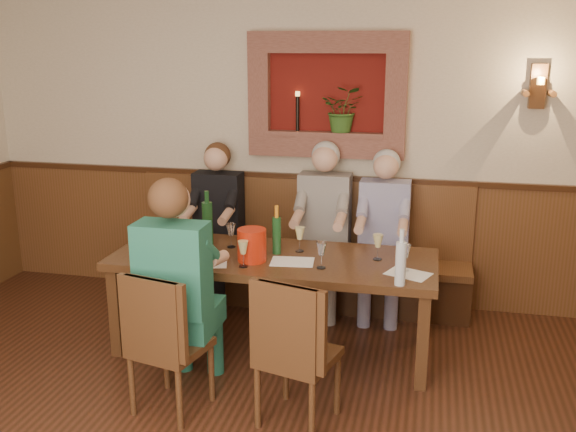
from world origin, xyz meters
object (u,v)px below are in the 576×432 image
person_bench_right (382,249)px  water_bottle (401,262)px  bench (299,268)px  wine_bottle_green_b (208,222)px  chair_near_right (297,381)px  person_bench_left (216,237)px  spittoon_bucket (252,245)px  chair_near_left (170,370)px  person_bench_mid (322,242)px  person_chair_front (180,307)px  wine_bottle_green_a (277,234)px  dining_table (274,265)px

person_bench_right → water_bottle: (0.21, -1.23, 0.31)m
bench → wine_bottle_green_b: size_ratio=6.98×
chair_near_right → person_bench_left: bearing=137.3°
chair_near_right → spittoon_bucket: bearing=137.3°
bench → chair_near_left: bench is taller
chair_near_left → wine_bottle_green_b: bearing=109.8°
person_bench_mid → person_bench_right: 0.52m
person_chair_front → spittoon_bucket: 0.75m
person_bench_mid → wine_bottle_green_a: 0.85m
chair_near_left → person_bench_right: size_ratio=0.66×
wine_bottle_green_a → wine_bottle_green_b: (-0.58, 0.10, 0.03)m
chair_near_left → person_bench_left: 1.87m
bench → person_bench_right: person_bench_right is taller
person_bench_left → person_bench_right: 1.48m
person_chair_front → wine_bottle_green_b: person_chair_front is taller
person_bench_mid → dining_table: bearing=-105.3°
bench → chair_near_left: size_ratio=3.16×
wine_bottle_green_a → wine_bottle_green_b: wine_bottle_green_b is taller
bench → person_bench_left: (-0.74, -0.11, 0.27)m
chair_near_left → person_bench_mid: (0.67, 1.81, 0.34)m
chair_near_left → person_chair_front: person_chair_front is taller
dining_table → wine_bottle_green_a: 0.23m
chair_near_right → person_bench_left: person_bench_left is taller
person_bench_left → spittoon_bucket: size_ratio=6.03×
person_bench_left → water_bottle: 2.11m
chair_near_right → person_chair_front: 0.90m
bench → person_bench_left: person_bench_left is taller
person_bench_left → chair_near_right: bearing=-57.8°
dining_table → person_chair_front: 0.89m
wine_bottle_green_b → dining_table: bearing=-16.0°
person_bench_right → bench: bearing=171.9°
dining_table → water_bottle: 1.05m
chair_near_left → spittoon_bucket: 1.07m
spittoon_bucket → wine_bottle_green_a: size_ratio=0.64×
bench → chair_near_left: bearing=-102.8°
person_bench_mid → wine_bottle_green_b: person_bench_mid is taller
chair_near_right → person_bench_left: size_ratio=0.67×
chair_near_right → spittoon_bucket: 1.12m
bench → person_chair_front: (-0.43, -1.72, 0.30)m
chair_near_left → spittoon_bucket: size_ratio=3.98×
chair_near_right → person_chair_front: (-0.81, 0.17, 0.34)m
person_bench_left → water_bottle: size_ratio=3.79×
bench → chair_near_right: (0.38, -1.89, -0.05)m
chair_near_left → chair_near_right: (0.82, 0.03, 0.01)m
chair_near_left → wine_bottle_green_a: (0.45, 1.04, 0.62)m
chair_near_right → person_bench_mid: bearing=110.0°
chair_near_left → person_bench_mid: size_ratio=0.64×
dining_table → chair_near_right: size_ratio=2.48×
chair_near_left → chair_near_right: size_ratio=0.98×
dining_table → chair_near_right: chair_near_right is taller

